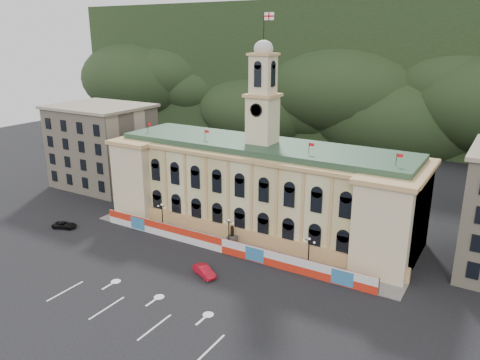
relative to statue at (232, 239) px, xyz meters
The scene contains 13 objects.
ground 18.04m from the statue, 90.00° to the right, with size 260.00×260.00×0.00m, color black.
lane_markings 23.03m from the statue, 90.00° to the right, with size 26.00×10.00×0.02m, color white, non-canonical shape.
hill_ridge 105.59m from the statue, 89.98° to the left, with size 230.00×80.00×64.00m.
city_hall 11.71m from the statue, 90.00° to the left, with size 56.20×17.60×37.10m.
side_building_left 45.63m from the statue, 163.26° to the left, with size 21.00×17.00×18.60m.
hoarding_fence 2.93m from the statue, 88.90° to the right, with size 50.00×0.44×2.50m.
pavement 1.13m from the statue, 90.00° to the right, with size 56.00×5.50×0.16m, color slate.
statue is the anchor object (origin of this frame).
lamp_left 14.16m from the statue, behind, with size 1.96×0.44×5.15m.
lamp_center 2.14m from the statue, 90.00° to the right, with size 1.96×0.44×5.15m.
lamp_right 14.16m from the statue, ahead, with size 1.96×0.44×5.15m.
red_sedan 10.78m from the statue, 80.10° to the right, with size 4.66×3.20×1.45m, color red.
black_suv 31.44m from the statue, 162.63° to the right, with size 4.77×3.42×1.21m, color black.
Camera 1 is at (37.72, -42.08, 33.61)m, focal length 35.00 mm.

